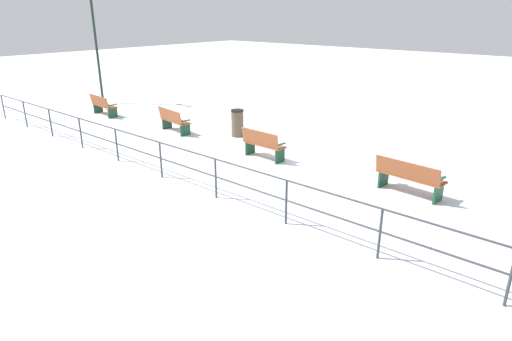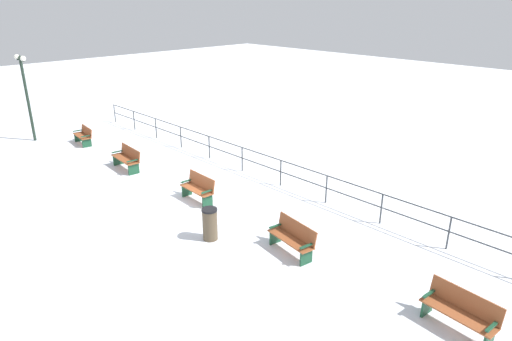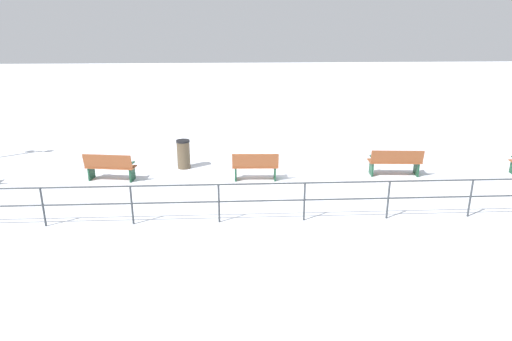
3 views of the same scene
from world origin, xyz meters
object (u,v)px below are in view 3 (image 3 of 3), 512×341
Objects in this scene: bench_second at (395,162)px; trash_bin at (184,154)px; bench_fourth at (110,166)px; bench_third at (255,166)px.

bench_second is 1.74× the size of trash_bin.
bench_second is 1.06× the size of bench_fourth.
trash_bin is (1.38, 2.36, 0.01)m from bench_third.
bench_third is 1.49× the size of trash_bin.
bench_fourth is at bearing 118.31° from trash_bin.
bench_second reaches higher than bench_fourth.
bench_third is 4.53m from bench_fourth.
bench_fourth is at bearing 89.54° from bench_third.
bench_third is (-0.21, 4.51, 0.00)m from bench_second.
bench_fourth is (0.22, 4.52, -0.01)m from bench_third.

